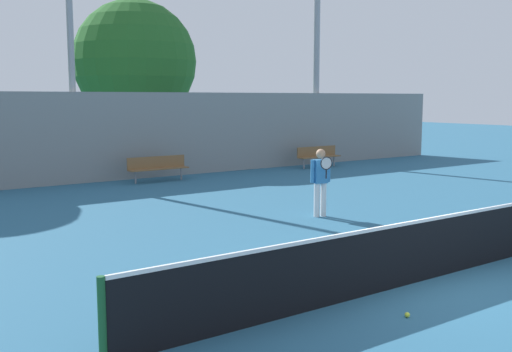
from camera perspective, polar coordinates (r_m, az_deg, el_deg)
The scene contains 9 objects.
ground_plane at distance 9.90m, azimuth 15.55°, elevation -9.57°, with size 100.00×100.00×0.00m, color #285B7A.
tennis_net at distance 9.77m, azimuth 15.65°, elevation -6.74°, with size 10.52×0.09×0.99m.
tennis_player at distance 14.44m, azimuth 6.17°, elevation -0.25°, with size 0.52×0.45×1.64m.
bench_courtside_far at distance 20.79m, azimuth -9.35°, elevation 0.96°, with size 2.16×0.40×0.86m.
bench_adjacent_court at distance 24.84m, azimuth 5.92°, elevation 2.06°, with size 2.06×0.40×0.86m.
light_pole_center_back at distance 26.52m, azimuth 5.79°, elevation 12.37°, with size 0.90×0.60×8.94m.
tennis_ball at distance 8.28m, azimuth 14.21°, elevation -12.69°, with size 0.07×0.07×0.07m.
back_fence at distance 21.01m, azimuth -14.68°, elevation 3.59°, with size 33.35×0.06×3.05m.
tree_green_tall at distance 27.87m, azimuth -11.46°, elevation 10.62°, with size 5.49×5.49×7.22m.
Camera 1 is at (-7.41, -5.92, 2.85)m, focal length 42.00 mm.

